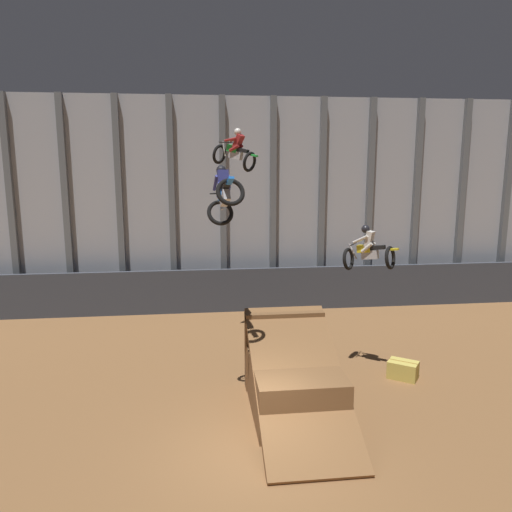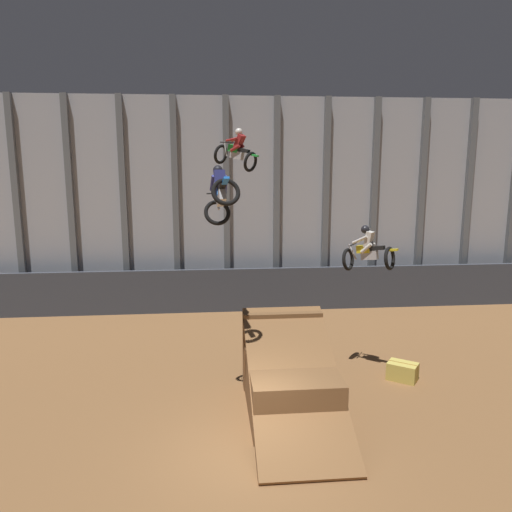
{
  "view_description": "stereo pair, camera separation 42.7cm",
  "coord_description": "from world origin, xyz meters",
  "px_view_note": "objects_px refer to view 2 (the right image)",
  "views": [
    {
      "loc": [
        -1.22,
        -10.55,
        6.81
      ],
      "look_at": [
        0.77,
        6.18,
        3.63
      ],
      "focal_mm": 35.0,
      "sensor_mm": 36.0,
      "label": 1
    },
    {
      "loc": [
        -0.79,
        -10.6,
        6.81
      ],
      "look_at": [
        0.77,
        6.18,
        3.63
      ],
      "focal_mm": 35.0,
      "sensor_mm": 36.0,
      "label": 2
    }
  ],
  "objects_px": {
    "rider_bike_left_air": "(221,194)",
    "rider_bike_right_air": "(368,252)",
    "hay_bale_trackside": "(402,371)",
    "rider_bike_center_air": "(237,152)",
    "traffic_cone_near_ramp": "(298,356)",
    "dirt_ramp": "(289,379)"
  },
  "relations": [
    {
      "from": "rider_bike_right_air",
      "to": "rider_bike_left_air",
      "type": "bearing_deg",
      "value": 154.32
    },
    {
      "from": "rider_bike_left_air",
      "to": "traffic_cone_near_ramp",
      "type": "xyz_separation_m",
      "value": [
        2.64,
        2.89,
        -5.7
      ]
    },
    {
      "from": "dirt_ramp",
      "to": "rider_bike_right_air",
      "type": "distance_m",
      "value": 4.77
    },
    {
      "from": "dirt_ramp",
      "to": "rider_bike_right_air",
      "type": "height_order",
      "value": "rider_bike_right_air"
    },
    {
      "from": "traffic_cone_near_ramp",
      "to": "rider_bike_left_air",
      "type": "bearing_deg",
      "value": -132.42
    },
    {
      "from": "rider_bike_center_air",
      "to": "dirt_ramp",
      "type": "bearing_deg",
      "value": -127.7
    },
    {
      "from": "rider_bike_center_air",
      "to": "rider_bike_right_air",
      "type": "distance_m",
      "value": 6.09
    },
    {
      "from": "dirt_ramp",
      "to": "rider_bike_center_air",
      "type": "relative_size",
      "value": 2.97
    },
    {
      "from": "rider_bike_center_air",
      "to": "rider_bike_right_air",
      "type": "relative_size",
      "value": 1.01
    },
    {
      "from": "hay_bale_trackside",
      "to": "rider_bike_right_air",
      "type": "bearing_deg",
      "value": 145.91
    },
    {
      "from": "dirt_ramp",
      "to": "traffic_cone_near_ramp",
      "type": "relative_size",
      "value": 8.74
    },
    {
      "from": "rider_bike_right_air",
      "to": "traffic_cone_near_ramp",
      "type": "relative_size",
      "value": 2.9
    },
    {
      "from": "rider_bike_left_air",
      "to": "traffic_cone_near_ramp",
      "type": "height_order",
      "value": "rider_bike_left_air"
    },
    {
      "from": "rider_bike_left_air",
      "to": "rider_bike_right_air",
      "type": "bearing_deg",
      "value": 14.12
    },
    {
      "from": "rider_bike_right_air",
      "to": "hay_bale_trackside",
      "type": "distance_m",
      "value": 3.96
    },
    {
      "from": "rider_bike_left_air",
      "to": "hay_bale_trackside",
      "type": "relative_size",
      "value": 1.64
    },
    {
      "from": "traffic_cone_near_ramp",
      "to": "hay_bale_trackside",
      "type": "xyz_separation_m",
      "value": [
        3.07,
        -1.6,
        -0.0
      ]
    },
    {
      "from": "rider_bike_left_air",
      "to": "hay_bale_trackside",
      "type": "height_order",
      "value": "rider_bike_left_air"
    },
    {
      "from": "hay_bale_trackside",
      "to": "traffic_cone_near_ramp",
      "type": "bearing_deg",
      "value": 152.53
    },
    {
      "from": "traffic_cone_near_ramp",
      "to": "rider_bike_right_air",
      "type": "bearing_deg",
      "value": -23.68
    },
    {
      "from": "dirt_ramp",
      "to": "hay_bale_trackside",
      "type": "xyz_separation_m",
      "value": [
        3.88,
        1.47,
        -0.59
      ]
    },
    {
      "from": "rider_bike_left_air",
      "to": "traffic_cone_near_ramp",
      "type": "bearing_deg",
      "value": 38.43
    }
  ]
}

